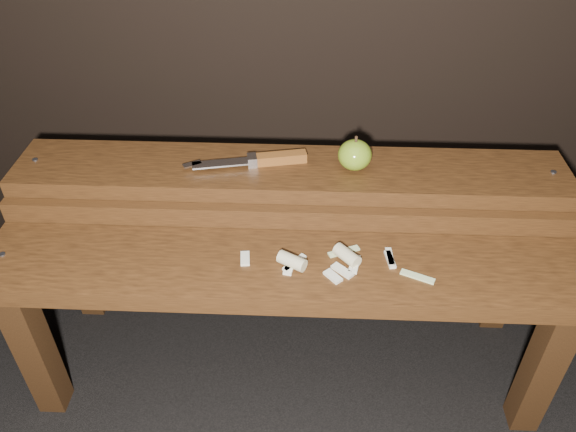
{
  "coord_description": "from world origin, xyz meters",
  "views": [
    {
      "loc": [
        0.04,
        -0.84,
        1.17
      ],
      "look_at": [
        0.0,
        0.06,
        0.45
      ],
      "focal_mm": 35.0,
      "sensor_mm": 36.0,
      "label": 1
    }
  ],
  "objects_px": {
    "bench_rear_tier": "(290,199)",
    "apple": "(355,155)",
    "bench_front_tier": "(285,291)",
    "knife": "(266,159)"
  },
  "relations": [
    {
      "from": "bench_front_tier",
      "to": "knife",
      "type": "distance_m",
      "value": 0.29
    },
    {
      "from": "bench_front_tier",
      "to": "bench_rear_tier",
      "type": "distance_m",
      "value": 0.23
    },
    {
      "from": "bench_rear_tier",
      "to": "apple",
      "type": "distance_m",
      "value": 0.18
    },
    {
      "from": "bench_rear_tier",
      "to": "apple",
      "type": "xyz_separation_m",
      "value": [
        0.14,
        0.0,
        0.12
      ]
    },
    {
      "from": "bench_front_tier",
      "to": "knife",
      "type": "relative_size",
      "value": 4.5
    },
    {
      "from": "bench_rear_tier",
      "to": "bench_front_tier",
      "type": "bearing_deg",
      "value": -90.0
    },
    {
      "from": "knife",
      "to": "apple",
      "type": "bearing_deg",
      "value": -2.48
    },
    {
      "from": "bench_rear_tier",
      "to": "knife",
      "type": "xyz_separation_m",
      "value": [
        -0.05,
        0.01,
        0.1
      ]
    },
    {
      "from": "bench_rear_tier",
      "to": "knife",
      "type": "distance_m",
      "value": 0.11
    },
    {
      "from": "bench_rear_tier",
      "to": "apple",
      "type": "bearing_deg",
      "value": 1.81
    }
  ]
}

